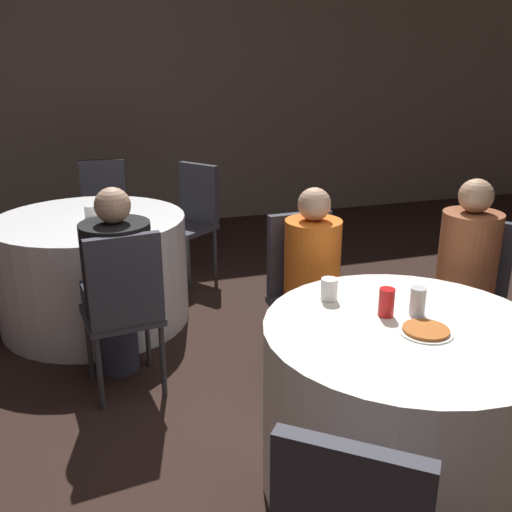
{
  "coord_description": "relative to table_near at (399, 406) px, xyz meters",
  "views": [
    {
      "loc": [
        -0.98,
        -1.79,
        1.79
      ],
      "look_at": [
        -0.17,
        0.74,
        0.85
      ],
      "focal_mm": 40.0,
      "sensor_mm": 36.0,
      "label": 1
    }
  ],
  "objects": [
    {
      "name": "person_floral_shirt",
      "position": [
        0.65,
        0.51,
        0.22
      ],
      "size": [
        0.46,
        0.43,
        1.2
      ],
      "rotation": [
        0.0,
        0.0,
        -4.05
      ],
      "color": "#282828",
      "rests_on": "ground_plane"
    },
    {
      "name": "chair_far_south",
      "position": [
        -1.04,
        1.04,
        0.19
      ],
      "size": [
        0.44,
        0.45,
        0.95
      ],
      "rotation": [
        0.0,
        0.0,
        0.11
      ],
      "color": "#383842",
      "rests_on": "ground_plane"
    },
    {
      "name": "chair_near_northeast",
      "position": [
        0.79,
        0.62,
        0.19
      ],
      "size": [
        0.56,
        0.56,
        0.95
      ],
      "rotation": [
        0.0,
        0.0,
        -4.05
      ],
      "color": "#383842",
      "rests_on": "ground_plane"
    },
    {
      "name": "ground_plane",
      "position": [
        -0.24,
        -0.0,
        -0.38
      ],
      "size": [
        16.0,
        16.0,
        0.0
      ],
      "primitive_type": "plane",
      "color": "black"
    },
    {
      "name": "person_black_shirt",
      "position": [
        -1.06,
        1.19,
        0.23
      ],
      "size": [
        0.39,
        0.52,
        1.16
      ],
      "rotation": [
        0.0,
        0.0,
        0.11
      ],
      "color": "#33384C",
      "rests_on": "ground_plane"
    },
    {
      "name": "pizza_plate_near",
      "position": [
        0.04,
        -0.07,
        0.38
      ],
      "size": [
        0.21,
        0.21,
        0.02
      ],
      "color": "white",
      "rests_on": "table_near"
    },
    {
      "name": "cup_far",
      "position": [
        -1.14,
        2.09,
        0.42
      ],
      "size": [
        0.09,
        0.09,
        0.09
      ],
      "color": "white",
      "rests_on": "table_far"
    },
    {
      "name": "table_far",
      "position": [
        -1.16,
        2.09,
        0.0
      ],
      "size": [
        1.3,
        1.3,
        0.75
      ],
      "color": "white",
      "rests_on": "ground_plane"
    },
    {
      "name": "chair_far_north",
      "position": [
        -1.0,
        3.15,
        0.19
      ],
      "size": [
        0.45,
        0.46,
        0.95
      ],
      "rotation": [
        0.0,
        0.0,
        -3.29
      ],
      "color": "#383842",
      "rests_on": "ground_plane"
    },
    {
      "name": "chair_far_northeast",
      "position": [
        -0.31,
        2.74,
        0.19
      ],
      "size": [
        0.56,
        0.56,
        0.95
      ],
      "rotation": [
        0.0,
        0.0,
        -4.06
      ],
      "color": "#383842",
      "rests_on": "ground_plane"
    },
    {
      "name": "table_near",
      "position": [
        0.0,
        0.0,
        0.0
      ],
      "size": [
        1.17,
        1.17,
        0.75
      ],
      "color": "white",
      "rests_on": "ground_plane"
    },
    {
      "name": "wall_back",
      "position": [
        -0.24,
        4.47,
        1.02
      ],
      "size": [
        16.0,
        0.06,
        2.8
      ],
      "color": "gray",
      "rests_on": "ground_plane"
    },
    {
      "name": "chair_near_north",
      "position": [
        -0.03,
        1.0,
        0.19
      ],
      "size": [
        0.41,
        0.42,
        0.95
      ],
      "rotation": [
        0.0,
        0.0,
        -3.11
      ],
      "color": "#383842",
      "rests_on": "ground_plane"
    },
    {
      "name": "person_orange_shirt",
      "position": [
        -0.02,
        0.83,
        0.19
      ],
      "size": [
        0.31,
        0.49,
        1.13
      ],
      "rotation": [
        0.0,
        0.0,
        -3.11
      ],
      "color": "#282828",
      "rests_on": "ground_plane"
    },
    {
      "name": "cup_near",
      "position": [
        -0.19,
        0.34,
        0.43
      ],
      "size": [
        0.07,
        0.07,
        0.1
      ],
      "color": "white",
      "rests_on": "table_near"
    },
    {
      "name": "soda_can_silver",
      "position": [
        0.1,
        0.08,
        0.44
      ],
      "size": [
        0.07,
        0.07,
        0.12
      ],
      "color": "silver",
      "rests_on": "table_near"
    },
    {
      "name": "soda_can_red",
      "position": [
        -0.03,
        0.11,
        0.44
      ],
      "size": [
        0.07,
        0.07,
        0.12
      ],
      "color": "red",
      "rests_on": "table_near"
    }
  ]
}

